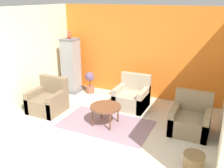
{
  "coord_description": "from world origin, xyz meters",
  "views": [
    {
      "loc": [
        2.17,
        -2.97,
        2.68
      ],
      "look_at": [
        0.0,
        1.68,
        0.86
      ],
      "focal_mm": 40.0,
      "sensor_mm": 36.0,
      "label": 1
    }
  ],
  "objects_px": {
    "armchair_left": "(48,101)",
    "armchair_right": "(190,120)",
    "armchair_middle": "(132,97)",
    "parrot": "(69,35)",
    "birdcage": "(71,67)",
    "wicker_basket": "(194,160)",
    "potted_plant": "(90,81)",
    "coffee_table": "(105,108)"
  },
  "relations": [
    {
      "from": "armchair_left",
      "to": "armchair_right",
      "type": "relative_size",
      "value": 1.0
    },
    {
      "from": "armchair_middle",
      "to": "parrot",
      "type": "distance_m",
      "value": 2.48
    },
    {
      "from": "birdcage",
      "to": "wicker_basket",
      "type": "bearing_deg",
      "value": -29.17
    },
    {
      "from": "parrot",
      "to": "wicker_basket",
      "type": "bearing_deg",
      "value": -29.19
    },
    {
      "from": "birdcage",
      "to": "potted_plant",
      "type": "height_order",
      "value": "birdcage"
    },
    {
      "from": "coffee_table",
      "to": "birdcage",
      "type": "height_order",
      "value": "birdcage"
    },
    {
      "from": "birdcage",
      "to": "armchair_middle",
      "type": "bearing_deg",
      "value": -9.31
    },
    {
      "from": "parrot",
      "to": "potted_plant",
      "type": "height_order",
      "value": "parrot"
    },
    {
      "from": "armchair_right",
      "to": "parrot",
      "type": "xyz_separation_m",
      "value": [
        -3.55,
        0.97,
        1.4
      ]
    },
    {
      "from": "coffee_table",
      "to": "potted_plant",
      "type": "height_order",
      "value": "potted_plant"
    },
    {
      "from": "birdcage",
      "to": "potted_plant",
      "type": "distance_m",
      "value": 0.69
    },
    {
      "from": "armchair_left",
      "to": "wicker_basket",
      "type": "distance_m",
      "value": 3.61
    },
    {
      "from": "armchair_left",
      "to": "coffee_table",
      "type": "bearing_deg",
      "value": -0.79
    },
    {
      "from": "armchair_right",
      "to": "birdcage",
      "type": "bearing_deg",
      "value": 164.8
    },
    {
      "from": "armchair_middle",
      "to": "armchair_left",
      "type": "bearing_deg",
      "value": -148.56
    },
    {
      "from": "armchair_left",
      "to": "wicker_basket",
      "type": "bearing_deg",
      "value": -11.24
    },
    {
      "from": "birdcage",
      "to": "armchair_right",
      "type": "bearing_deg",
      "value": -15.2
    },
    {
      "from": "coffee_table",
      "to": "potted_plant",
      "type": "relative_size",
      "value": 1.07
    },
    {
      "from": "potted_plant",
      "to": "wicker_basket",
      "type": "height_order",
      "value": "potted_plant"
    },
    {
      "from": "armchair_right",
      "to": "potted_plant",
      "type": "distance_m",
      "value": 3.16
    },
    {
      "from": "birdcage",
      "to": "coffee_table",
      "type": "bearing_deg",
      "value": -38.14
    },
    {
      "from": "coffee_table",
      "to": "wicker_basket",
      "type": "bearing_deg",
      "value": -19.13
    },
    {
      "from": "coffee_table",
      "to": "armchair_middle",
      "type": "xyz_separation_m",
      "value": [
        0.2,
        1.1,
        -0.14
      ]
    },
    {
      "from": "armchair_left",
      "to": "parrot",
      "type": "relative_size",
      "value": 3.29
    },
    {
      "from": "armchair_right",
      "to": "birdcage",
      "type": "height_order",
      "value": "birdcage"
    },
    {
      "from": "armchair_right",
      "to": "armchair_middle",
      "type": "height_order",
      "value": "same"
    },
    {
      "from": "wicker_basket",
      "to": "birdcage",
      "type": "bearing_deg",
      "value": 150.83
    },
    {
      "from": "armchair_right",
      "to": "parrot",
      "type": "relative_size",
      "value": 3.29
    },
    {
      "from": "armchair_left",
      "to": "parrot",
      "type": "distance_m",
      "value": 2.01
    },
    {
      "from": "coffee_table",
      "to": "wicker_basket",
      "type": "relative_size",
      "value": 1.9
    },
    {
      "from": "armchair_left",
      "to": "armchair_middle",
      "type": "relative_size",
      "value": 1.0
    },
    {
      "from": "armchair_right",
      "to": "wicker_basket",
      "type": "bearing_deg",
      "value": -78.16
    },
    {
      "from": "armchair_middle",
      "to": "parrot",
      "type": "relative_size",
      "value": 3.29
    },
    {
      "from": "armchair_middle",
      "to": "birdcage",
      "type": "distance_m",
      "value": 2.1
    },
    {
      "from": "armchair_left",
      "to": "parrot",
      "type": "bearing_deg",
      "value": 100.16
    },
    {
      "from": "coffee_table",
      "to": "armchair_left",
      "type": "bearing_deg",
      "value": 179.21
    },
    {
      "from": "armchair_middle",
      "to": "parrot",
      "type": "bearing_deg",
      "value": 170.63
    },
    {
      "from": "armchair_left",
      "to": "birdcage",
      "type": "height_order",
      "value": "birdcage"
    },
    {
      "from": "armchair_left",
      "to": "birdcage",
      "type": "distance_m",
      "value": 1.51
    },
    {
      "from": "coffee_table",
      "to": "birdcage",
      "type": "xyz_separation_m",
      "value": [
        -1.83,
        1.43,
        0.34
      ]
    },
    {
      "from": "birdcage",
      "to": "potted_plant",
      "type": "relative_size",
      "value": 2.48
    },
    {
      "from": "parrot",
      "to": "potted_plant",
      "type": "relative_size",
      "value": 0.4
    }
  ]
}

